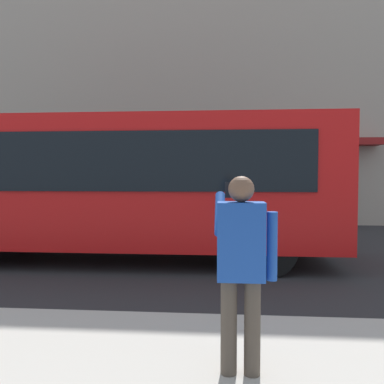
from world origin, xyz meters
The scene contains 4 objects.
ground_plane centered at (0.00, 0.00, 0.00)m, with size 60.00×60.00×0.00m, color #2B2B2D.
building_facade_far centered at (-0.02, -6.80, 5.99)m, with size 28.00×1.55×12.00m.
red_bus centered at (1.95, -0.03, 1.68)m, with size 9.05×2.54×3.08m.
pedestrian_photographer centered at (-0.38, 4.93, 1.14)m, with size 0.53×0.52×1.70m.
Camera 1 is at (-0.24, 8.26, 1.87)m, focal length 36.78 mm.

